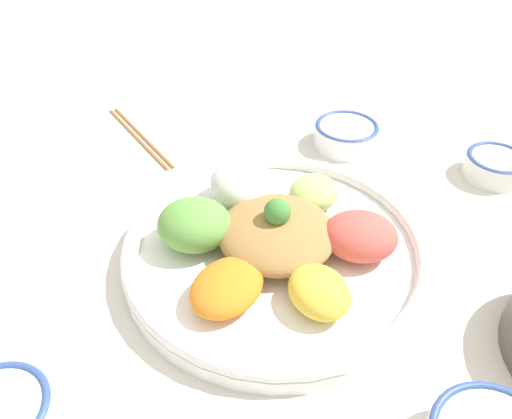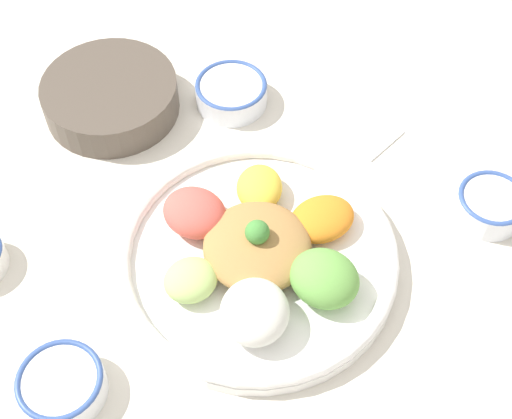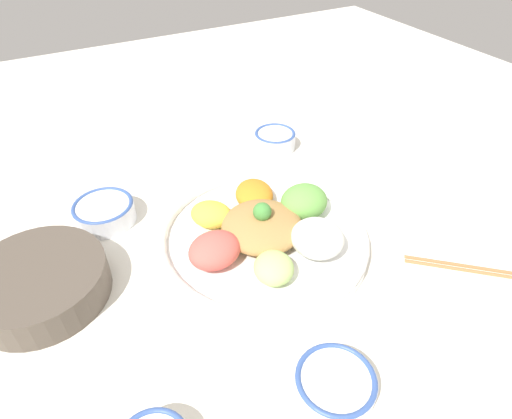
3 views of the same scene
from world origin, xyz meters
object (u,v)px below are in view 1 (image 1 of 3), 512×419
rice_bowl_plain (346,134)px  chopsticks_pair_near (139,136)px  rice_bowl_blue (495,165)px  salad_platter (274,242)px

rice_bowl_plain → chopsticks_pair_near: (0.34, 0.06, -0.02)m
rice_bowl_blue → salad_platter: bearing=41.6°
salad_platter → chopsticks_pair_near: (0.28, -0.22, -0.02)m
rice_bowl_plain → rice_bowl_blue: bearing=171.5°
salad_platter → rice_bowl_plain: (-0.06, -0.28, -0.00)m
rice_bowl_blue → rice_bowl_plain: rice_bowl_plain is taller
salad_platter → chopsticks_pair_near: 0.36m
rice_bowl_plain → chopsticks_pair_near: size_ratio=0.56×
chopsticks_pair_near → rice_bowl_plain: bearing=51.4°
rice_bowl_plain → salad_platter: bearing=78.7°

